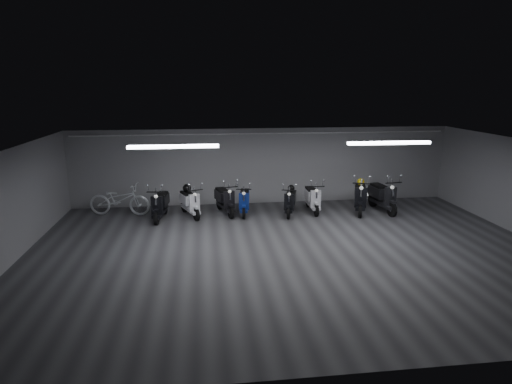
{
  "coord_description": "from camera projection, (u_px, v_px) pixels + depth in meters",
  "views": [
    {
      "loc": [
        -2.22,
        -10.5,
        4.33
      ],
      "look_at": [
        -0.6,
        2.5,
        1.05
      ],
      "focal_mm": 30.1,
      "sensor_mm": 36.0,
      "label": 1
    }
  ],
  "objects": [
    {
      "name": "bicycle",
      "position": [
        119.0,
        196.0,
        14.54
      ],
      "size": [
        2.16,
        1.08,
        1.34
      ],
      "primitive_type": "imported",
      "rotation": [
        0.0,
        0.0,
        1.39
      ],
      "color": "white",
      "rests_on": "floor"
    },
    {
      "name": "front_wall",
      "position": [
        360.0,
        291.0,
        6.27
      ],
      "size": [
        14.0,
        0.01,
        2.8
      ],
      "primitive_type": "cube",
      "color": "gray",
      "rests_on": "ground"
    },
    {
      "name": "helmet_1",
      "position": [
        361.0,
        182.0,
        15.03
      ],
      "size": [
        0.25,
        0.25,
        0.25
      ],
      "primitive_type": "sphere",
      "color": "yellow",
      "rests_on": "scooter_7"
    },
    {
      "name": "scooter_7",
      "position": [
        360.0,
        192.0,
        14.85
      ],
      "size": [
        1.26,
        2.06,
        1.45
      ],
      "primitive_type": null,
      "rotation": [
        0.0,
        0.0,
        -0.33
      ],
      "color": "black",
      "rests_on": "floor"
    },
    {
      "name": "conduit",
      "position": [
        264.0,
        133.0,
        15.53
      ],
      "size": [
        13.6,
        0.05,
        0.05
      ],
      "primitive_type": "cylinder",
      "rotation": [
        0.0,
        1.57,
        0.0
      ],
      "color": "white",
      "rests_on": "back_wall"
    },
    {
      "name": "fluor_strip_left",
      "position": [
        173.0,
        147.0,
        11.37
      ],
      "size": [
        2.4,
        0.18,
        0.08
      ],
      "primitive_type": "cube",
      "color": "white",
      "rests_on": "ceiling"
    },
    {
      "name": "ceiling",
      "position": [
        292.0,
        147.0,
        10.75
      ],
      "size": [
        14.0,
        10.0,
        0.01
      ],
      "primitive_type": "cube",
      "color": "gray",
      "rests_on": "ground"
    },
    {
      "name": "scooter_2",
      "position": [
        190.0,
        198.0,
        14.38
      ],
      "size": [
        1.17,
        1.8,
        1.28
      ],
      "primitive_type": null,
      "rotation": [
        0.0,
        0.0,
        0.38
      ],
      "color": "white",
      "rests_on": "floor"
    },
    {
      "name": "scooter_6",
      "position": [
        313.0,
        194.0,
        14.93
      ],
      "size": [
        0.59,
        1.73,
        1.28
      ],
      "primitive_type": null,
      "rotation": [
        0.0,
        0.0,
        -0.01
      ],
      "color": "silver",
      "rests_on": "floor"
    },
    {
      "name": "scooter_5",
      "position": [
        290.0,
        197.0,
        14.62
      ],
      "size": [
        1.0,
        1.72,
        1.22
      ],
      "primitive_type": null,
      "rotation": [
        0.0,
        0.0,
        -0.3
      ],
      "color": "black",
      "rests_on": "floor"
    },
    {
      "name": "fluor_strip_right",
      "position": [
        389.0,
        143.0,
        12.08
      ],
      "size": [
        2.4,
        0.18,
        0.08
      ],
      "primitive_type": "cube",
      "color": "white",
      "rests_on": "ceiling"
    },
    {
      "name": "scooter_3",
      "position": [
        225.0,
        195.0,
        14.66
      ],
      "size": [
        1.06,
        1.88,
        1.33
      ],
      "primitive_type": null,
      "rotation": [
        0.0,
        0.0,
        0.28
      ],
      "color": "black",
      "rests_on": "floor"
    },
    {
      "name": "scooter_9",
      "position": [
        383.0,
        191.0,
        14.93
      ],
      "size": [
        0.87,
        2.02,
        1.46
      ],
      "primitive_type": null,
      "rotation": [
        0.0,
        0.0,
        0.11
      ],
      "color": "black",
      "rests_on": "floor"
    },
    {
      "name": "helmet_2",
      "position": [
        291.0,
        188.0,
        14.77
      ],
      "size": [
        0.24,
        0.24,
        0.24
      ],
      "primitive_type": "sphere",
      "color": "black",
      "rests_on": "scooter_5"
    },
    {
      "name": "left_wall",
      "position": [
        4.0,
        211.0,
        10.25
      ],
      "size": [
        0.01,
        10.0,
        2.8
      ],
      "primitive_type": "cube",
      "color": "gray",
      "rests_on": "ground"
    },
    {
      "name": "scooter_4",
      "position": [
        244.0,
        196.0,
        14.66
      ],
      "size": [
        0.78,
        1.73,
        1.25
      ],
      "primitive_type": null,
      "rotation": [
        0.0,
        0.0,
        -0.13
      ],
      "color": "navy",
      "rests_on": "floor"
    },
    {
      "name": "scooter_0",
      "position": [
        160.0,
        200.0,
        14.06
      ],
      "size": [
        0.84,
        1.86,
        1.33
      ],
      "primitive_type": null,
      "rotation": [
        0.0,
        0.0,
        -0.14
      ],
      "color": "black",
      "rests_on": "floor"
    },
    {
      "name": "helmet_0",
      "position": [
        187.0,
        188.0,
        14.51
      ],
      "size": [
        0.28,
        0.28,
        0.28
      ],
      "primitive_type": "sphere",
      "color": "black",
      "rests_on": "scooter_2"
    },
    {
      "name": "floor",
      "position": [
        290.0,
        252.0,
        11.43
      ],
      "size": [
        14.0,
        10.0,
        0.01
      ],
      "primitive_type": "cube",
      "color": "#3B3B3D",
      "rests_on": "ground"
    },
    {
      "name": "back_wall",
      "position": [
        264.0,
        166.0,
        15.91
      ],
      "size": [
        14.0,
        0.01,
        2.8
      ],
      "primitive_type": "cube",
      "color": "gray",
      "rests_on": "ground"
    }
  ]
}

